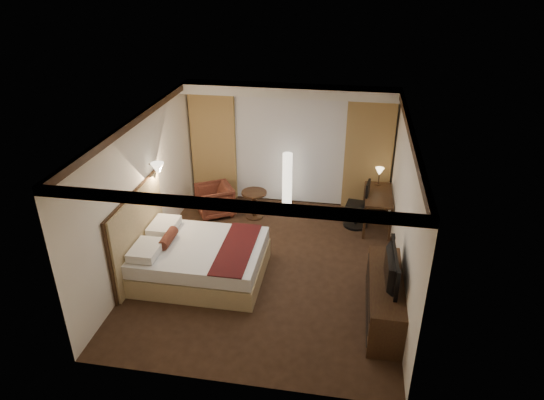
% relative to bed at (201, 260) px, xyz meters
% --- Properties ---
extents(floor, '(4.50, 5.50, 0.01)m').
position_rel_bed_xyz_m(floor, '(1.11, 0.48, -0.32)').
color(floor, black).
rests_on(floor, ground).
extents(ceiling, '(4.50, 5.50, 0.01)m').
position_rel_bed_xyz_m(ceiling, '(1.11, 0.48, 2.38)').
color(ceiling, white).
rests_on(ceiling, back_wall).
extents(back_wall, '(4.50, 0.02, 2.70)m').
position_rel_bed_xyz_m(back_wall, '(1.11, 3.23, 1.03)').
color(back_wall, '#F0E1CF').
rests_on(back_wall, floor).
extents(left_wall, '(0.02, 5.50, 2.70)m').
position_rel_bed_xyz_m(left_wall, '(-1.14, 0.48, 1.03)').
color(left_wall, '#F0E1CF').
rests_on(left_wall, floor).
extents(right_wall, '(0.02, 5.50, 2.70)m').
position_rel_bed_xyz_m(right_wall, '(3.36, 0.48, 1.03)').
color(right_wall, '#F0E1CF').
rests_on(right_wall, floor).
extents(crown_molding, '(4.50, 5.50, 0.12)m').
position_rel_bed_xyz_m(crown_molding, '(1.11, 0.48, 2.32)').
color(crown_molding, black).
rests_on(crown_molding, ceiling).
extents(soffit, '(4.50, 0.50, 0.20)m').
position_rel_bed_xyz_m(soffit, '(1.11, 2.98, 2.28)').
color(soffit, white).
rests_on(soffit, ceiling).
extents(curtain_sheer, '(2.48, 0.04, 2.45)m').
position_rel_bed_xyz_m(curtain_sheer, '(1.11, 3.15, 0.93)').
color(curtain_sheer, silver).
rests_on(curtain_sheer, back_wall).
extents(curtain_left_drape, '(1.00, 0.14, 2.45)m').
position_rel_bed_xyz_m(curtain_left_drape, '(-0.59, 3.09, 0.93)').
color(curtain_left_drape, '#A8804D').
rests_on(curtain_left_drape, back_wall).
extents(curtain_right_drape, '(1.00, 0.14, 2.45)m').
position_rel_bed_xyz_m(curtain_right_drape, '(2.81, 3.09, 0.93)').
color(curtain_right_drape, '#A8804D').
rests_on(curtain_right_drape, back_wall).
extents(wall_sconce, '(0.24, 0.24, 0.24)m').
position_rel_bed_xyz_m(wall_sconce, '(-0.98, 0.85, 1.30)').
color(wall_sconce, white).
rests_on(wall_sconce, left_wall).
extents(bed, '(2.17, 1.69, 0.63)m').
position_rel_bed_xyz_m(bed, '(0.00, 0.00, 0.00)').
color(bed, white).
rests_on(bed, floor).
extents(headboard, '(0.12, 1.99, 1.50)m').
position_rel_bed_xyz_m(headboard, '(-1.09, -0.00, 0.43)').
color(headboard, tan).
rests_on(headboard, floor).
extents(armchair, '(0.95, 0.97, 0.74)m').
position_rel_bed_xyz_m(armchair, '(-0.39, 2.23, 0.05)').
color(armchair, '#4A2016').
rests_on(armchair, floor).
extents(side_table, '(0.54, 0.54, 0.59)m').
position_rel_bed_xyz_m(side_table, '(0.48, 2.27, -0.02)').
color(side_table, black).
rests_on(side_table, floor).
extents(floor_lamp, '(0.28, 0.28, 1.35)m').
position_rel_bed_xyz_m(floor_lamp, '(1.13, 2.70, 0.36)').
color(floor_lamp, white).
rests_on(floor_lamp, floor).
extents(desk, '(0.55, 1.19, 0.75)m').
position_rel_bed_xyz_m(desk, '(3.06, 2.29, 0.06)').
color(desk, black).
rests_on(desk, floor).
extents(desk_lamp, '(0.18, 0.18, 0.34)m').
position_rel_bed_xyz_m(desk_lamp, '(3.06, 2.74, 0.60)').
color(desk_lamp, '#FFD899').
rests_on(desk_lamp, desk).
extents(office_chair, '(0.56, 0.56, 1.03)m').
position_rel_bed_xyz_m(office_chair, '(2.64, 2.24, 0.20)').
color(office_chair, black).
rests_on(office_chair, floor).
extents(dresser, '(0.50, 1.85, 0.72)m').
position_rel_bed_xyz_m(dresser, '(3.11, -0.60, 0.04)').
color(dresser, black).
rests_on(dresser, floor).
extents(television, '(0.64, 1.08, 0.14)m').
position_rel_bed_xyz_m(television, '(3.08, -0.60, 0.71)').
color(television, black).
rests_on(television, dresser).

